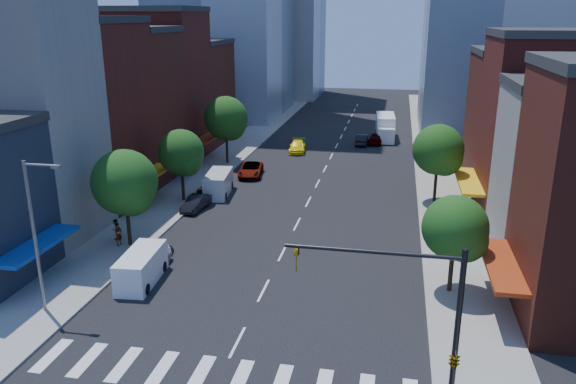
% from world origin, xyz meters
% --- Properties ---
extents(ground, '(220.00, 220.00, 0.00)m').
position_xyz_m(ground, '(0.00, 0.00, 0.00)').
color(ground, black).
rests_on(ground, ground).
extents(sidewalk_left, '(5.00, 120.00, 0.15)m').
position_xyz_m(sidewalk_left, '(-12.50, 40.00, 0.07)').
color(sidewalk_left, gray).
rests_on(sidewalk_left, ground).
extents(sidewalk_right, '(5.00, 120.00, 0.15)m').
position_xyz_m(sidewalk_right, '(12.50, 40.00, 0.07)').
color(sidewalk_right, gray).
rests_on(sidewalk_right, ground).
extents(crosswalk, '(19.00, 3.00, 0.01)m').
position_xyz_m(crosswalk, '(0.00, -3.00, 0.01)').
color(crosswalk, silver).
rests_on(crosswalk, ground).
extents(bldg_left_1, '(12.00, 8.00, 18.00)m').
position_xyz_m(bldg_left_1, '(-21.00, 12.00, 9.00)').
color(bldg_left_1, beige).
rests_on(bldg_left_1, ground).
extents(bldg_left_2, '(12.00, 9.00, 16.00)m').
position_xyz_m(bldg_left_2, '(-21.00, 20.50, 8.00)').
color(bldg_left_2, '#5B1A15').
rests_on(bldg_left_2, ground).
extents(bldg_left_3, '(12.00, 8.00, 15.00)m').
position_xyz_m(bldg_left_3, '(-21.00, 29.00, 7.50)').
color(bldg_left_3, '#561F15').
rests_on(bldg_left_3, ground).
extents(bldg_left_4, '(12.00, 9.00, 17.00)m').
position_xyz_m(bldg_left_4, '(-21.00, 37.50, 8.50)').
color(bldg_left_4, '#5B1A15').
rests_on(bldg_left_4, ground).
extents(bldg_left_5, '(12.00, 10.00, 13.00)m').
position_xyz_m(bldg_left_5, '(-21.00, 47.00, 6.50)').
color(bldg_left_5, '#561F15').
rests_on(bldg_left_5, ground).
extents(bldg_right_2, '(12.00, 10.00, 15.00)m').
position_xyz_m(bldg_right_2, '(21.00, 24.00, 7.50)').
color(bldg_right_2, '#5B1A15').
rests_on(bldg_right_2, ground).
extents(bldg_right_3, '(12.00, 10.00, 13.00)m').
position_xyz_m(bldg_right_3, '(21.00, 34.00, 6.50)').
color(bldg_right_3, '#561F15').
rests_on(bldg_right_3, ground).
extents(traffic_signal, '(7.24, 2.24, 8.00)m').
position_xyz_m(traffic_signal, '(9.94, -4.50, 4.16)').
color(traffic_signal, black).
rests_on(traffic_signal, sidewalk_right).
extents(streetlight, '(2.25, 0.25, 9.00)m').
position_xyz_m(streetlight, '(-11.81, 1.00, 5.28)').
color(streetlight, slate).
rests_on(streetlight, sidewalk_left).
extents(tree_left_near, '(4.80, 4.80, 7.30)m').
position_xyz_m(tree_left_near, '(-11.35, 10.92, 4.87)').
color(tree_left_near, black).
rests_on(tree_left_near, sidewalk_left).
extents(tree_left_mid, '(4.20, 4.20, 6.65)m').
position_xyz_m(tree_left_mid, '(-11.35, 21.92, 4.53)').
color(tree_left_mid, black).
rests_on(tree_left_mid, sidewalk_left).
extents(tree_left_far, '(5.00, 5.00, 7.75)m').
position_xyz_m(tree_left_far, '(-11.35, 35.92, 5.20)').
color(tree_left_far, black).
rests_on(tree_left_far, sidewalk_left).
extents(tree_right_near, '(4.00, 4.00, 6.20)m').
position_xyz_m(tree_right_near, '(11.65, 7.92, 4.19)').
color(tree_right_near, black).
rests_on(tree_right_near, sidewalk_right).
extents(tree_right_far, '(4.60, 4.60, 7.20)m').
position_xyz_m(tree_right_far, '(11.65, 25.92, 4.86)').
color(tree_right_far, black).
rests_on(tree_right_far, sidewalk_right).
extents(parked_car_front, '(1.90, 4.65, 1.58)m').
position_xyz_m(parked_car_front, '(-8.34, 7.22, 0.79)').
color(parked_car_front, silver).
rests_on(parked_car_front, ground).
extents(parked_car_second, '(1.74, 4.01, 1.28)m').
position_xyz_m(parked_car_second, '(-9.50, 19.86, 0.64)').
color(parked_car_second, black).
rests_on(parked_car_second, ground).
extents(parked_car_third, '(3.02, 5.37, 1.42)m').
position_xyz_m(parked_car_third, '(-7.50, 31.54, 0.71)').
color(parked_car_third, '#999999').
rests_on(parked_car_third, ground).
extents(parked_car_rear, '(2.65, 5.18, 1.44)m').
position_xyz_m(parked_car_rear, '(-9.50, 25.09, 0.72)').
color(parked_car_rear, black).
rests_on(parked_car_rear, ground).
extents(cargo_van_near, '(2.33, 5.02, 2.08)m').
position_xyz_m(cargo_van_near, '(-8.05, 5.56, 1.03)').
color(cargo_van_near, white).
rests_on(cargo_van_near, ground).
extents(cargo_van_far, '(2.67, 5.36, 2.19)m').
position_xyz_m(cargo_van_far, '(-8.90, 24.53, 1.09)').
color(cargo_van_far, silver).
rests_on(cargo_van_far, ground).
extents(taxi, '(2.48, 5.01, 1.40)m').
position_xyz_m(taxi, '(-4.51, 43.53, 0.70)').
color(taxi, '#FFED0D').
rests_on(taxi, ground).
extents(traffic_car_oncoming, '(1.52, 4.28, 1.41)m').
position_xyz_m(traffic_car_oncoming, '(3.24, 49.25, 0.70)').
color(traffic_car_oncoming, black).
rests_on(traffic_car_oncoming, ground).
extents(traffic_car_far, '(2.36, 4.59, 1.49)m').
position_xyz_m(traffic_car_far, '(5.12, 50.24, 0.75)').
color(traffic_car_far, '#999999').
rests_on(traffic_car_far, ground).
extents(box_truck, '(2.94, 8.30, 3.29)m').
position_xyz_m(box_truck, '(6.17, 53.70, 1.56)').
color(box_truck, white).
rests_on(box_truck, ground).
extents(pedestrian_near, '(0.53, 0.71, 1.78)m').
position_xyz_m(pedestrian_near, '(-12.22, 10.71, 1.04)').
color(pedestrian_near, '#999999').
rests_on(pedestrian_near, sidewalk_left).
extents(pedestrian_far, '(0.76, 0.89, 1.59)m').
position_xyz_m(pedestrian_far, '(-13.06, 11.84, 0.95)').
color(pedestrian_far, '#999999').
rests_on(pedestrian_far, sidewalk_left).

